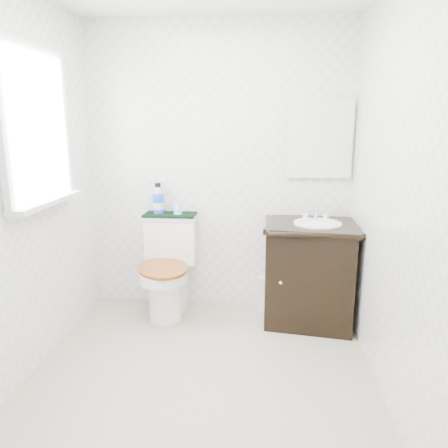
% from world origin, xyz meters
% --- Properties ---
extents(floor, '(2.40, 2.40, 0.00)m').
position_xyz_m(floor, '(0.00, 0.00, 0.00)').
color(floor, '#A39883').
rests_on(floor, ground).
extents(wall_back, '(2.40, 0.00, 2.40)m').
position_xyz_m(wall_back, '(0.00, 1.20, 1.20)').
color(wall_back, white).
rests_on(wall_back, ground).
extents(wall_front, '(2.40, 0.00, 2.40)m').
position_xyz_m(wall_front, '(0.00, -1.20, 1.20)').
color(wall_front, white).
rests_on(wall_front, ground).
extents(wall_left, '(0.00, 2.40, 2.40)m').
position_xyz_m(wall_left, '(-1.10, 0.00, 1.20)').
color(wall_left, white).
rests_on(wall_left, ground).
extents(wall_right, '(0.00, 2.40, 2.40)m').
position_xyz_m(wall_right, '(1.10, 0.00, 1.20)').
color(wall_right, white).
rests_on(wall_right, ground).
extents(window, '(0.02, 0.70, 0.90)m').
position_xyz_m(window, '(-1.07, 0.25, 1.55)').
color(window, white).
rests_on(window, wall_left).
extents(mirror, '(0.50, 0.02, 0.60)m').
position_xyz_m(mirror, '(0.82, 1.18, 1.45)').
color(mirror, silver).
rests_on(mirror, wall_back).
extents(toilet, '(0.50, 0.68, 0.82)m').
position_xyz_m(toilet, '(-0.41, 0.97, 0.36)').
color(toilet, white).
rests_on(toilet, floor).
extents(vanity, '(0.78, 0.69, 0.92)m').
position_xyz_m(vanity, '(0.77, 0.90, 0.43)').
color(vanity, black).
rests_on(vanity, floor).
extents(trash_bin, '(0.24, 0.22, 0.30)m').
position_xyz_m(trash_bin, '(0.45, 1.10, 0.15)').
color(trash_bin, silver).
rests_on(trash_bin, floor).
extents(towel, '(0.43, 0.22, 0.02)m').
position_xyz_m(towel, '(-0.41, 1.09, 0.83)').
color(towel, black).
rests_on(towel, toilet).
extents(mouthwash_bottle, '(0.09, 0.09, 0.26)m').
position_xyz_m(mouthwash_bottle, '(-0.51, 1.11, 0.95)').
color(mouthwash_bottle, blue).
rests_on(mouthwash_bottle, towel).
extents(cup, '(0.07, 0.07, 0.09)m').
position_xyz_m(cup, '(-0.34, 1.08, 0.88)').
color(cup, '#98D6F8').
rests_on(cup, towel).
extents(soap_bar, '(0.07, 0.04, 0.02)m').
position_xyz_m(soap_bar, '(0.77, 1.03, 0.83)').
color(soap_bar, teal).
rests_on(soap_bar, vanity).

